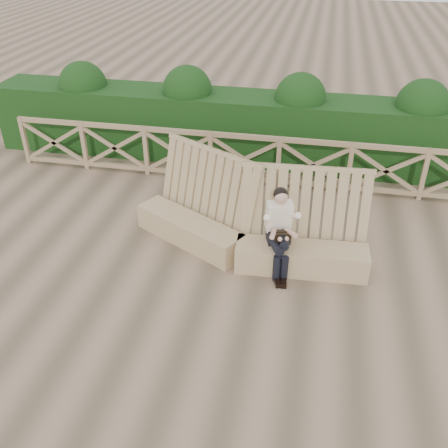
# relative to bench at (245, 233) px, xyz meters

# --- Properties ---
(ground) EXTENTS (60.00, 60.00, 0.00)m
(ground) POSITION_rel_bench_xyz_m (-0.45, -0.99, -0.40)
(ground) COLOR brown
(ground) RESTS_ON ground
(bench) EXTENTS (4.05, 1.69, 1.58)m
(bench) POSITION_rel_bench_xyz_m (0.00, 0.00, 0.00)
(bench) COLOR #967956
(bench) RESTS_ON ground
(woman) EXTENTS (0.51, 0.89, 1.40)m
(woman) POSITION_rel_bench_xyz_m (0.59, -0.30, 0.35)
(woman) COLOR black
(woman) RESTS_ON ground
(guardrail) EXTENTS (10.10, 0.09, 1.10)m
(guardrail) POSITION_rel_bench_xyz_m (-0.45, 2.51, 0.16)
(guardrail) COLOR #957856
(guardrail) RESTS_ON ground
(hedge) EXTENTS (12.00, 1.20, 1.50)m
(hedge) POSITION_rel_bench_xyz_m (-0.45, 3.71, 0.35)
(hedge) COLOR black
(hedge) RESTS_ON ground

